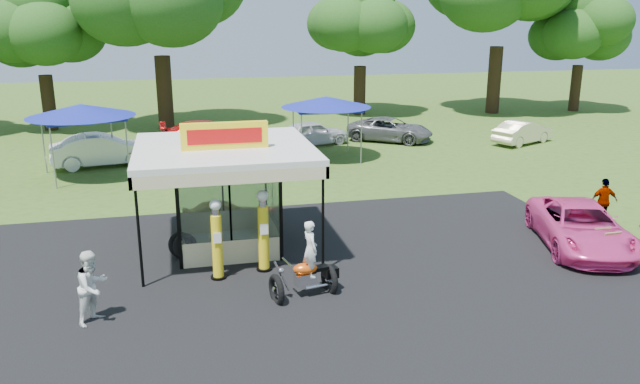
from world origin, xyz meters
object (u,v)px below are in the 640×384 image
(gas_station_kiosk, at_px, (226,195))
(tent_west, at_px, (81,111))
(gas_pump_right, at_px, (263,233))
(gas_pump_left, at_px, (217,242))
(spectator_west, at_px, (93,287))
(bg_car_a, at_px, (102,150))
(bg_car_c, at_px, (312,133))
(bg_car_b, at_px, (208,135))
(a_frame_sign, at_px, (606,246))
(tent_east, at_px, (326,102))
(motorcycle, at_px, (308,266))
(spectator_east_b, at_px, (604,201))
(bg_car_d, at_px, (390,129))
(pink_sedan, at_px, (580,226))
(bg_car_e, at_px, (523,132))
(kiosk_car, at_px, (222,213))

(gas_station_kiosk, bearing_deg, tent_west, 117.39)
(gas_pump_right, relative_size, tent_west, 0.52)
(gas_pump_left, height_order, spectator_west, gas_pump_left)
(gas_pump_left, distance_m, bg_car_a, 15.78)
(bg_car_a, relative_size, bg_car_c, 1.16)
(gas_pump_left, xyz_separation_m, bg_car_b, (0.78, 18.25, -0.38))
(a_frame_sign, height_order, tent_east, tent_east)
(motorcycle, relative_size, spectator_east_b, 1.31)
(spectator_west, bearing_deg, gas_pump_left, -20.60)
(bg_car_a, bearing_deg, bg_car_b, -69.48)
(gas_station_kiosk, xyz_separation_m, a_frame_sign, (11.09, -3.77, -1.26))
(bg_car_b, distance_m, bg_car_d, 10.58)
(gas_station_kiosk, xyz_separation_m, tent_east, (6.12, 11.85, 1.14))
(tent_east, bearing_deg, gas_pump_right, -110.55)
(pink_sedan, relative_size, bg_car_e, 1.27)
(gas_station_kiosk, height_order, motorcycle, gas_station_kiosk)
(pink_sedan, relative_size, bg_car_d, 1.04)
(gas_pump_right, xyz_separation_m, bg_car_e, (17.23, 15.11, -0.52))
(tent_east, bearing_deg, bg_car_a, 175.77)
(motorcycle, distance_m, tent_east, 16.62)
(bg_car_e, height_order, tent_east, tent_east)
(bg_car_c, xyz_separation_m, bg_car_d, (4.74, 0.16, -0.03))
(spectator_west, distance_m, bg_car_b, 20.50)
(bg_car_e, xyz_separation_m, tent_west, (-23.67, -2.23, 2.37))
(bg_car_b, bearing_deg, pink_sedan, -151.91)
(gas_pump_right, height_order, motorcycle, gas_pump_right)
(kiosk_car, distance_m, bg_car_d, 17.12)
(kiosk_car, height_order, bg_car_e, bg_car_e)
(bg_car_c, distance_m, tent_east, 4.06)
(spectator_west, height_order, bg_car_c, spectator_west)
(motorcycle, distance_m, bg_car_a, 18.08)
(kiosk_car, height_order, bg_car_b, bg_car_b)
(tent_west, relative_size, tent_east, 1.04)
(kiosk_car, xyz_separation_m, pink_sedan, (11.06, -4.71, 0.24))
(bg_car_b, xyz_separation_m, bg_car_d, (10.57, -0.40, -0.08))
(bg_car_d, height_order, tent_west, tent_west)
(bg_car_c, distance_m, bg_car_d, 4.74)
(spectator_west, bearing_deg, motorcycle, -48.99)
(a_frame_sign, bearing_deg, pink_sedan, 89.87)
(gas_pump_left, xyz_separation_m, pink_sedan, (11.54, -0.08, -0.42))
(spectator_west, distance_m, bg_car_a, 17.04)
(bg_car_c, xyz_separation_m, tent_west, (-11.71, -4.51, 2.32))
(motorcycle, relative_size, pink_sedan, 0.42)
(gas_station_kiosk, height_order, bg_car_e, gas_station_kiosk)
(bg_car_b, bearing_deg, bg_car_d, -94.47)
(a_frame_sign, bearing_deg, kiosk_car, 150.23)
(kiosk_car, bearing_deg, gas_pump_left, 174.11)
(a_frame_sign, xyz_separation_m, kiosk_car, (-11.09, 5.98, -0.04))
(pink_sedan, bearing_deg, gas_pump_left, -163.36)
(spectator_west, bearing_deg, kiosk_car, 9.48)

